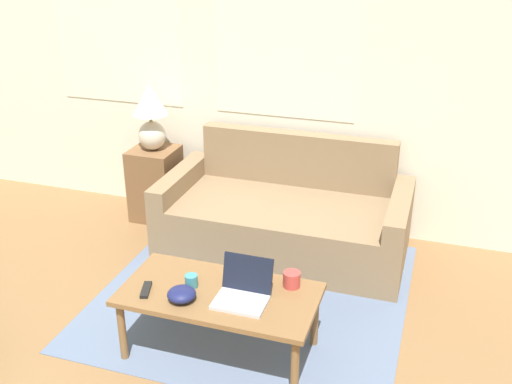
# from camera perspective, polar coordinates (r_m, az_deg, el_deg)

# --- Properties ---
(wall_back) EXTENTS (6.62, 0.06, 2.60)m
(wall_back) POSITION_cam_1_polar(r_m,az_deg,el_deg) (4.81, -4.47, 12.58)
(wall_back) COLOR silver
(wall_back) RESTS_ON ground_plane
(rug) EXTENTS (1.98, 1.94, 0.01)m
(rug) POSITION_cam_1_polar(r_m,az_deg,el_deg) (4.07, -0.18, -9.60)
(rug) COLOR slate
(rug) RESTS_ON ground_plane
(couch) EXTENTS (1.80, 0.88, 0.82)m
(couch) POSITION_cam_1_polar(r_m,az_deg,el_deg) (4.51, 2.87, -2.42)
(couch) COLOR #846B4C
(couch) RESTS_ON ground_plane
(side_table) EXTENTS (0.36, 0.36, 0.60)m
(side_table) POSITION_cam_1_polar(r_m,az_deg,el_deg) (5.03, -9.53, 0.81)
(side_table) COLOR brown
(side_table) RESTS_ON ground_plane
(table_lamp) EXTENTS (0.28, 0.28, 0.53)m
(table_lamp) POSITION_cam_1_polar(r_m,az_deg,el_deg) (4.83, -10.02, 7.44)
(table_lamp) COLOR beige
(table_lamp) RESTS_ON side_table
(coffee_table) EXTENTS (1.10, 0.56, 0.40)m
(coffee_table) POSITION_cam_1_polar(r_m,az_deg,el_deg) (3.39, -3.51, -10.08)
(coffee_table) COLOR brown
(coffee_table) RESTS_ON ground_plane
(laptop) EXTENTS (0.28, 0.26, 0.22)m
(laptop) POSITION_cam_1_polar(r_m,az_deg,el_deg) (3.28, -1.24, -9.43)
(laptop) COLOR #B7B7BC
(laptop) RESTS_ON coffee_table
(cup_navy) EXTENTS (0.07, 0.07, 0.07)m
(cup_navy) POSITION_cam_1_polar(r_m,az_deg,el_deg) (3.40, -6.18, -8.43)
(cup_navy) COLOR teal
(cup_navy) RESTS_ON coffee_table
(cup_yellow) EXTENTS (0.10, 0.10, 0.09)m
(cup_yellow) POSITION_cam_1_polar(r_m,az_deg,el_deg) (3.39, 3.42, -8.30)
(cup_yellow) COLOR #B23D38
(cup_yellow) RESTS_ON coffee_table
(snack_bowl) EXTENTS (0.16, 0.16, 0.08)m
(snack_bowl) POSITION_cam_1_polar(r_m,az_deg,el_deg) (3.30, -7.10, -9.64)
(snack_bowl) COLOR #191E4C
(snack_bowl) RESTS_ON coffee_table
(tv_remote) EXTENTS (0.09, 0.16, 0.02)m
(tv_remote) POSITION_cam_1_polar(r_m,az_deg,el_deg) (3.42, -10.44, -9.15)
(tv_remote) COLOR black
(tv_remote) RESTS_ON coffee_table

